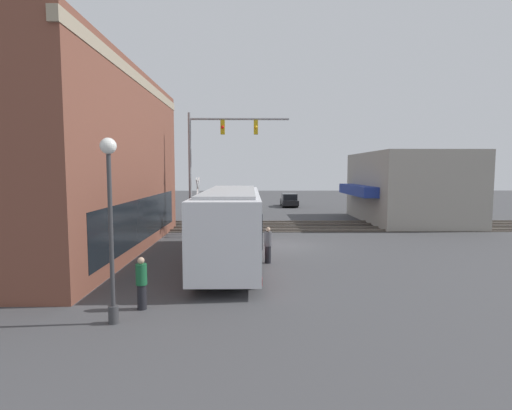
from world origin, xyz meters
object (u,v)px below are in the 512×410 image
parked_car_white (240,213)px  crossing_signal (198,201)px  pedestrian_by_lamp (142,283)px  parked_car_grey (241,207)px  streetlamp (110,214)px  pedestrian_near_bus (268,245)px  city_bus (231,222)px  parked_car_black (289,200)px

parked_car_white → crossing_signal: bearing=162.0°
parked_car_white → pedestrian_by_lamp: (-20.76, 2.42, 0.13)m
parked_car_white → parked_car_grey: parked_car_white is taller
crossing_signal → pedestrian_by_lamp: (-13.30, -0.01, -1.47)m
streetlamp → parked_car_white: bearing=-7.6°
crossing_signal → parked_car_white: size_ratio=0.82×
crossing_signal → pedestrian_near_bus: size_ratio=2.28×
crossing_signal → parked_car_white: 8.01m
crossing_signal → pedestrian_near_bus: 8.49m
streetlamp → pedestrian_near_bus: bearing=-32.8°
city_bus → crossing_signal: 7.44m
city_bus → crossing_signal: size_ratio=2.97×
crossing_signal → streetlamp: streetlamp is taller
parked_car_black → pedestrian_by_lamp: 35.30m
crossing_signal → parked_car_white: bearing=-18.0°
parked_car_black → parked_car_white: bearing=158.4°
streetlamp → pedestrian_by_lamp: (1.12, -0.48, -2.23)m
parked_car_grey → pedestrian_by_lamp: pedestrian_by_lamp is taller
pedestrian_near_bus → parked_car_white: bearing=6.6°
parked_car_black → pedestrian_near_bus: bearing=172.6°
city_bus → pedestrian_near_bus: city_bus is taller
city_bus → streetlamp: streetlamp is taller
streetlamp → parked_car_black: 36.58m
pedestrian_near_bus → pedestrian_by_lamp: pedestrian_near_bus is taller
pedestrian_by_lamp → pedestrian_near_bus: bearing=-34.4°
streetlamp → parked_car_black: size_ratio=1.09×
crossing_signal → parked_car_white: crossing_signal is taller
crossing_signal → pedestrian_by_lamp: size_ratio=2.35×
parked_car_black → pedestrian_near_bus: (-28.40, 3.70, 0.14)m
parked_car_black → streetlamp: bearing=166.8°
crossing_signal → parked_car_white: (7.46, -2.43, -1.60)m
city_bus → parked_car_white: size_ratio=2.43×
parked_car_white → city_bus: bearing=180.0°
crossing_signal → parked_car_black: crossing_signal is taller
crossing_signal → parked_car_black: size_ratio=0.81×
parked_car_white → parked_car_black: 14.69m
pedestrian_near_bus → streetlamp: bearing=147.2°
crossing_signal → parked_car_grey: size_ratio=0.87×
streetlamp → parked_car_black: (35.55, -8.31, -2.35)m
crossing_signal → pedestrian_by_lamp: bearing=-180.0°
streetlamp → parked_car_grey: streetlamp is taller
crossing_signal → parked_car_grey: crossing_signal is taller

